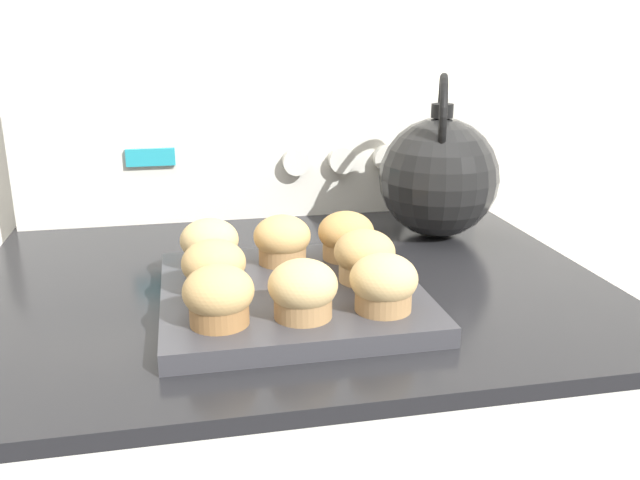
{
  "coord_description": "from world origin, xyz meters",
  "views": [
    {
      "loc": [
        -0.13,
        -0.47,
        1.22
      ],
      "look_at": [
        0.03,
        0.3,
        0.97
      ],
      "focal_mm": 38.0,
      "sensor_mm": 36.0,
      "label": 1
    }
  ],
  "objects_px": {
    "muffin_r0_c1": "(303,290)",
    "muffin_r2_c0": "(210,244)",
    "muffin_r0_c2": "(384,284)",
    "muffin_r2_c1": "(282,240)",
    "muffin_r0_c0": "(219,296)",
    "muffin_pan": "(291,295)",
    "muffin_r1_c2": "(364,257)",
    "tea_kettle": "(439,175)",
    "muffin_r2_c2": "(346,236)",
    "muffin_r1_c0": "(214,268)"
  },
  "relations": [
    {
      "from": "muffin_pan",
      "to": "muffin_r0_c1",
      "type": "xyz_separation_m",
      "value": [
        -0.0,
        -0.09,
        0.04
      ]
    },
    {
      "from": "muffin_pan",
      "to": "muffin_r2_c0",
      "type": "xyz_separation_m",
      "value": [
        -0.09,
        0.09,
        0.04
      ]
    },
    {
      "from": "muffin_r0_c1",
      "to": "tea_kettle",
      "type": "bearing_deg",
      "value": 49.64
    },
    {
      "from": "muffin_pan",
      "to": "muffin_r2_c1",
      "type": "xyz_separation_m",
      "value": [
        0.0,
        0.08,
        0.04
      ]
    },
    {
      "from": "muffin_r0_c2",
      "to": "muffin_r1_c2",
      "type": "xyz_separation_m",
      "value": [
        0.0,
        0.09,
        0.0
      ]
    },
    {
      "from": "muffin_r2_c0",
      "to": "muffin_r2_c1",
      "type": "relative_size",
      "value": 1.0
    },
    {
      "from": "muffin_r0_c1",
      "to": "muffin_r2_c0",
      "type": "relative_size",
      "value": 1.0
    },
    {
      "from": "muffin_r2_c1",
      "to": "muffin_r2_c2",
      "type": "distance_m",
      "value": 0.08
    },
    {
      "from": "muffin_r0_c1",
      "to": "muffin_r1_c0",
      "type": "distance_m",
      "value": 0.12
    },
    {
      "from": "muffin_r2_c0",
      "to": "muffin_r2_c2",
      "type": "bearing_deg",
      "value": -0.28
    },
    {
      "from": "muffin_r0_c2",
      "to": "muffin_r1_c0",
      "type": "distance_m",
      "value": 0.19
    },
    {
      "from": "muffin_r0_c2",
      "to": "tea_kettle",
      "type": "relative_size",
      "value": 0.29
    },
    {
      "from": "muffin_r0_c2",
      "to": "muffin_pan",
      "type": "bearing_deg",
      "value": 134.21
    },
    {
      "from": "muffin_r0_c1",
      "to": "muffin_r2_c1",
      "type": "distance_m",
      "value": 0.17
    },
    {
      "from": "muffin_pan",
      "to": "muffin_r1_c0",
      "type": "distance_m",
      "value": 0.1
    },
    {
      "from": "muffin_r2_c1",
      "to": "tea_kettle",
      "type": "bearing_deg",
      "value": 28.5
    },
    {
      "from": "muffin_r0_c1",
      "to": "muffin_r0_c2",
      "type": "distance_m",
      "value": 0.09
    },
    {
      "from": "muffin_r2_c1",
      "to": "tea_kettle",
      "type": "height_order",
      "value": "tea_kettle"
    },
    {
      "from": "tea_kettle",
      "to": "muffin_r2_c0",
      "type": "bearing_deg",
      "value": -158.31
    },
    {
      "from": "muffin_pan",
      "to": "muffin_r1_c0",
      "type": "height_order",
      "value": "muffin_r1_c0"
    },
    {
      "from": "muffin_r2_c1",
      "to": "tea_kettle",
      "type": "xyz_separation_m",
      "value": [
        0.26,
        0.14,
        0.04
      ]
    },
    {
      "from": "muffin_r0_c0",
      "to": "muffin_r0_c2",
      "type": "distance_m",
      "value": 0.17
    },
    {
      "from": "muffin_r0_c0",
      "to": "tea_kettle",
      "type": "bearing_deg",
      "value": 41.64
    },
    {
      "from": "muffin_r2_c0",
      "to": "muffin_r0_c1",
      "type": "bearing_deg",
      "value": -63.49
    },
    {
      "from": "muffin_r0_c1",
      "to": "muffin_r1_c2",
      "type": "relative_size",
      "value": 1.0
    },
    {
      "from": "muffin_r2_c2",
      "to": "tea_kettle",
      "type": "relative_size",
      "value": 0.29
    },
    {
      "from": "muffin_pan",
      "to": "muffin_r0_c0",
      "type": "bearing_deg",
      "value": -134.99
    },
    {
      "from": "muffin_r2_c2",
      "to": "muffin_r0_c2",
      "type": "bearing_deg",
      "value": -90.41
    },
    {
      "from": "muffin_r0_c2",
      "to": "muffin_r1_c2",
      "type": "bearing_deg",
      "value": 87.88
    },
    {
      "from": "muffin_r0_c0",
      "to": "muffin_r2_c2",
      "type": "relative_size",
      "value": 1.0
    },
    {
      "from": "muffin_r0_c2",
      "to": "muffin_r1_c2",
      "type": "distance_m",
      "value": 0.09
    },
    {
      "from": "muffin_r0_c2",
      "to": "muffin_r1_c0",
      "type": "height_order",
      "value": "same"
    },
    {
      "from": "muffin_r0_c2",
      "to": "muffin_r2_c1",
      "type": "distance_m",
      "value": 0.19
    },
    {
      "from": "muffin_r0_c2",
      "to": "muffin_r2_c2",
      "type": "bearing_deg",
      "value": 89.59
    },
    {
      "from": "muffin_r0_c2",
      "to": "muffin_r2_c1",
      "type": "relative_size",
      "value": 1.0
    },
    {
      "from": "muffin_r0_c2",
      "to": "muffin_r1_c0",
      "type": "relative_size",
      "value": 1.0
    },
    {
      "from": "muffin_r1_c0",
      "to": "muffin_r0_c1",
      "type": "bearing_deg",
      "value": -45.06
    },
    {
      "from": "muffin_pan",
      "to": "muffin_r2_c1",
      "type": "height_order",
      "value": "muffin_r2_c1"
    },
    {
      "from": "muffin_pan",
      "to": "muffin_r2_c2",
      "type": "relative_size",
      "value": 4.1
    },
    {
      "from": "muffin_r0_c0",
      "to": "muffin_r2_c2",
      "type": "xyz_separation_m",
      "value": [
        0.17,
        0.17,
        0.0
      ]
    },
    {
      "from": "muffin_r2_c0",
      "to": "muffin_r2_c2",
      "type": "relative_size",
      "value": 1.0
    },
    {
      "from": "muffin_r0_c0",
      "to": "muffin_r0_c1",
      "type": "xyz_separation_m",
      "value": [
        0.09,
        -0.0,
        0.0
      ]
    },
    {
      "from": "muffin_r0_c0",
      "to": "muffin_r2_c2",
      "type": "height_order",
      "value": "same"
    },
    {
      "from": "muffin_r0_c2",
      "to": "muffin_r2_c1",
      "type": "height_order",
      "value": "same"
    },
    {
      "from": "muffin_r2_c1",
      "to": "muffin_r0_c1",
      "type": "bearing_deg",
      "value": -91.45
    },
    {
      "from": "muffin_r2_c1",
      "to": "muffin_r0_c0",
      "type": "bearing_deg",
      "value": -117.82
    },
    {
      "from": "muffin_r1_c0",
      "to": "muffin_r1_c2",
      "type": "height_order",
      "value": "same"
    },
    {
      "from": "tea_kettle",
      "to": "muffin_r2_c1",
      "type": "bearing_deg",
      "value": -151.5
    },
    {
      "from": "muffin_r0_c2",
      "to": "muffin_r2_c1",
      "type": "bearing_deg",
      "value": 115.72
    },
    {
      "from": "tea_kettle",
      "to": "muffin_r0_c2",
      "type": "bearing_deg",
      "value": -119.91
    }
  ]
}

